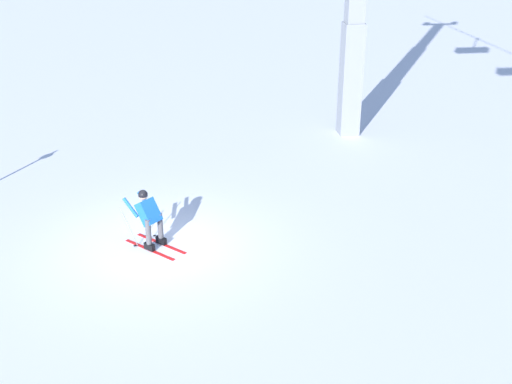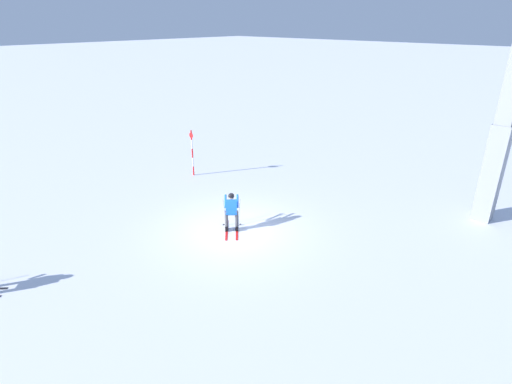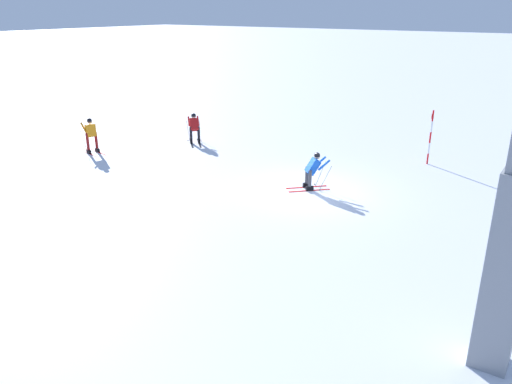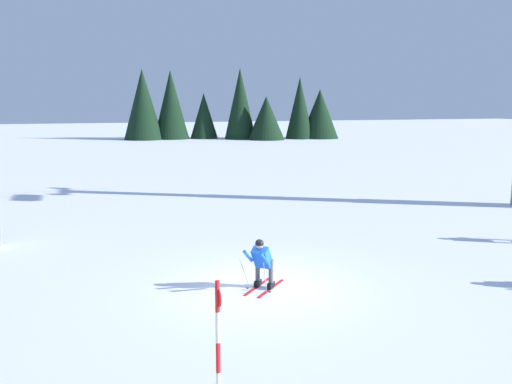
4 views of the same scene
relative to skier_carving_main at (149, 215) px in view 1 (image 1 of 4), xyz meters
The scene contains 2 objects.
ground_plane 0.82m from the skier_carving_main, 72.67° to the left, with size 260.00×260.00×0.00m, color white.
skier_carving_main is the anchor object (origin of this frame).
Camera 1 is at (13.87, 0.54, 7.55)m, focal length 45.57 mm.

